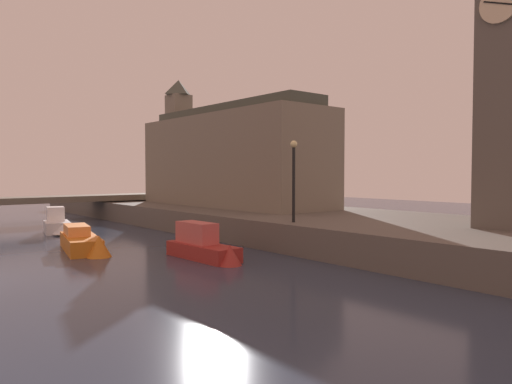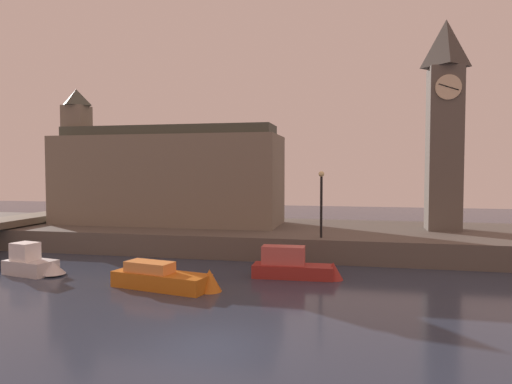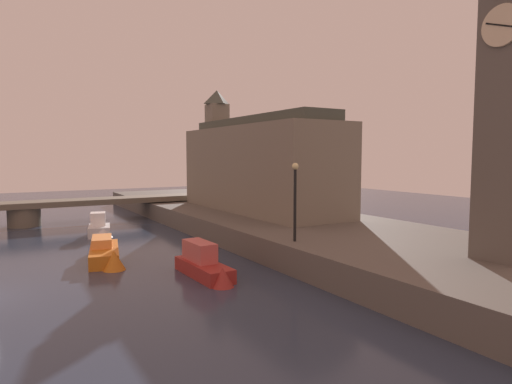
{
  "view_description": "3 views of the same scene",
  "coord_description": "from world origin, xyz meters",
  "px_view_note": "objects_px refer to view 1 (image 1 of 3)",
  "views": [
    {
      "loc": [
        20.43,
        -2.1,
        4.05
      ],
      "look_at": [
        -2.68,
        16.89,
        2.85
      ],
      "focal_mm": 33.83,
      "sensor_mm": 36.0,
      "label": 1
    },
    {
      "loc": [
        4.68,
        -14.16,
        5.79
      ],
      "look_at": [
        -1.66,
        15.25,
        4.33
      ],
      "focal_mm": 32.46,
      "sensor_mm": 36.0,
      "label": 2
    },
    {
      "loc": [
        21.57,
        1.42,
        6.09
      ],
      "look_at": [
        -3.69,
        16.37,
        3.64
      ],
      "focal_mm": 30.94,
      "sensor_mm": 36.0,
      "label": 3
    }
  ],
  "objects_px": {
    "clock_tower": "(510,59)",
    "boat_dinghy_red": "(206,247)",
    "boat_ferry_white": "(58,225)",
    "streetlamp": "(294,172)",
    "parliament_hall": "(229,157)",
    "boat_patrol_orange": "(84,243)"
  },
  "relations": [
    {
      "from": "clock_tower",
      "to": "streetlamp",
      "type": "relative_size",
      "value": 3.52
    },
    {
      "from": "parliament_hall",
      "to": "boat_patrol_orange",
      "type": "height_order",
      "value": "parliament_hall"
    },
    {
      "from": "boat_patrol_orange",
      "to": "boat_ferry_white",
      "type": "relative_size",
      "value": 1.59
    },
    {
      "from": "boat_ferry_white",
      "to": "parliament_hall",
      "type": "bearing_deg",
      "value": 79.36
    },
    {
      "from": "parliament_hall",
      "to": "boat_patrol_orange",
      "type": "bearing_deg",
      "value": -65.3
    },
    {
      "from": "boat_patrol_orange",
      "to": "boat_ferry_white",
      "type": "bearing_deg",
      "value": 171.1
    },
    {
      "from": "clock_tower",
      "to": "parliament_hall",
      "type": "relative_size",
      "value": 0.82
    },
    {
      "from": "parliament_hall",
      "to": "boat_ferry_white",
      "type": "relative_size",
      "value": 4.87
    },
    {
      "from": "boat_patrol_orange",
      "to": "clock_tower",
      "type": "bearing_deg",
      "value": 43.47
    },
    {
      "from": "parliament_hall",
      "to": "boat_dinghy_red",
      "type": "xyz_separation_m",
      "value": [
        12.06,
        -10.11,
        -4.7
      ]
    },
    {
      "from": "clock_tower",
      "to": "boat_dinghy_red",
      "type": "height_order",
      "value": "clock_tower"
    },
    {
      "from": "streetlamp",
      "to": "parliament_hall",
      "type": "bearing_deg",
      "value": 157.64
    },
    {
      "from": "parliament_hall",
      "to": "boat_patrol_orange",
      "type": "distance_m",
      "value": 15.85
    },
    {
      "from": "boat_patrol_orange",
      "to": "streetlamp",
      "type": "bearing_deg",
      "value": 51.93
    },
    {
      "from": "boat_dinghy_red",
      "to": "boat_ferry_white",
      "type": "xyz_separation_m",
      "value": [
        -14.39,
        -2.27,
        0.01
      ]
    },
    {
      "from": "clock_tower",
      "to": "boat_patrol_orange",
      "type": "distance_m",
      "value": 22.13
    },
    {
      "from": "clock_tower",
      "to": "streetlamp",
      "type": "xyz_separation_m",
      "value": [
        -8.19,
        -5.59,
        -5.06
      ]
    },
    {
      "from": "boat_ferry_white",
      "to": "streetlamp",
      "type": "bearing_deg",
      "value": 24.89
    },
    {
      "from": "clock_tower",
      "to": "boat_dinghy_red",
      "type": "bearing_deg",
      "value": -131.0
    },
    {
      "from": "boat_patrol_orange",
      "to": "boat_dinghy_red",
      "type": "bearing_deg",
      "value": 32.2
    },
    {
      "from": "boat_patrol_orange",
      "to": "boat_ferry_white",
      "type": "xyz_separation_m",
      "value": [
        -8.64,
        1.35,
        0.11
      ]
    },
    {
      "from": "clock_tower",
      "to": "boat_ferry_white",
      "type": "distance_m",
      "value": 27.96
    }
  ]
}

